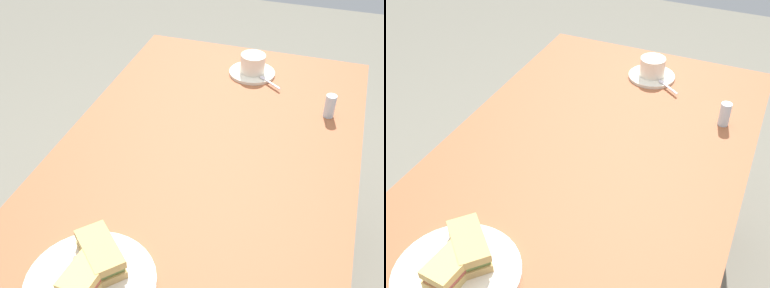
# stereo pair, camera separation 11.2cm
# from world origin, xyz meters

# --- Properties ---
(dining_table) EXTENTS (1.32, 0.83, 0.72)m
(dining_table) POSITION_xyz_m (0.00, 0.00, 0.61)
(dining_table) COLOR #955030
(dining_table) RESTS_ON ground_plane
(sandwich_plate) EXTENTS (0.27, 0.27, 0.01)m
(sandwich_plate) POSITION_xyz_m (0.50, -0.10, 0.72)
(sandwich_plate) COLOR beige
(sandwich_plate) RESTS_ON dining_table
(sandwich_front) EXTENTS (0.12, 0.08, 0.05)m
(sandwich_front) POSITION_xyz_m (0.51, -0.10, 0.76)
(sandwich_front) COLOR tan
(sandwich_front) RESTS_ON sandwich_plate
(sandwich_back) EXTENTS (0.14, 0.14, 0.05)m
(sandwich_back) POSITION_xyz_m (0.45, -0.10, 0.76)
(sandwich_back) COLOR tan
(sandwich_back) RESTS_ON sandwich_plate
(coffee_saucer) EXTENTS (0.16, 0.16, 0.01)m
(coffee_saucer) POSITION_xyz_m (-0.47, 0.03, 0.72)
(coffee_saucer) COLOR silver
(coffee_saucer) RESTS_ON dining_table
(coffee_cup) EXTENTS (0.10, 0.09, 0.06)m
(coffee_cup) POSITION_xyz_m (-0.47, 0.03, 0.76)
(coffee_cup) COLOR beige
(coffee_cup) RESTS_ON coffee_saucer
(spoon) EXTENTS (0.07, 0.08, 0.01)m
(spoon) POSITION_xyz_m (-0.42, 0.09, 0.73)
(spoon) COLOR silver
(spoon) RESTS_ON coffee_saucer
(salt_shaker) EXTENTS (0.03, 0.03, 0.07)m
(salt_shaker) POSITION_xyz_m (-0.29, 0.31, 0.75)
(salt_shaker) COLOR silver
(salt_shaker) RESTS_ON dining_table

